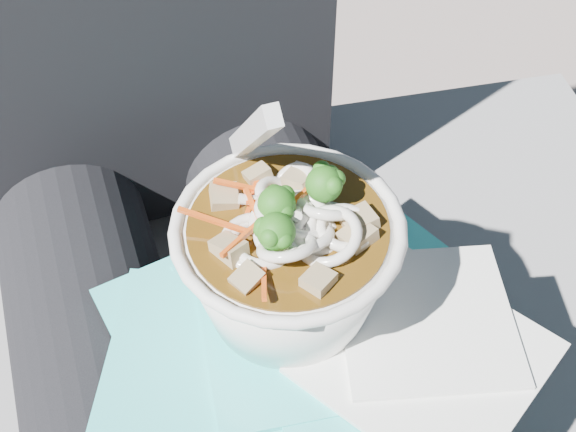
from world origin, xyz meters
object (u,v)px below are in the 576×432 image
object	(u,v)px
stone_ledge	(208,406)
lap	(231,399)
udon_bowl	(288,255)
plastic_bag	(308,331)
person_body	(198,285)

from	to	relation	value
stone_ledge	lap	distance (m)	0.32
stone_ledge	udon_bowl	xyz separation A→B (m)	(0.05, -0.13, 0.42)
plastic_bag	lap	bearing A→B (deg)	173.75
stone_ledge	lap	world-z (taller)	lap
stone_ledge	person_body	world-z (taller)	person_body
lap	udon_bowl	xyz separation A→B (m)	(0.05, 0.02, 0.14)
udon_bowl	stone_ledge	bearing A→B (deg)	111.76
plastic_bag	stone_ledge	bearing A→B (deg)	111.26
person_body	udon_bowl	bearing A→B (deg)	-54.98
stone_ledge	lap	bearing A→B (deg)	-90.00
stone_ledge	plastic_bag	distance (m)	0.40
person_body	udon_bowl	size ratio (longest dim) A/B	4.97
person_body	udon_bowl	distance (m)	0.14
plastic_bag	udon_bowl	xyz separation A→B (m)	(-0.01, 0.02, 0.06)
lap	person_body	bearing A→B (deg)	90.00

